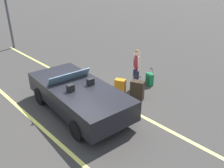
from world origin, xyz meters
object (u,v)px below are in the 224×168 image
(convertible_car, at_px, (75,93))
(suitcase_small_carryon, at_px, (149,79))
(suitcase_large_black, at_px, (137,90))
(suitcase_medium_bright, at_px, (120,87))
(traveler_person, at_px, (136,68))

(convertible_car, distance_m, suitcase_small_carryon, 3.40)
(suitcase_large_black, bearing_deg, suitcase_medium_bright, 79.10)
(suitcase_medium_bright, bearing_deg, suitcase_small_carryon, -35.16)
(suitcase_large_black, relative_size, traveler_person, 0.59)
(suitcase_large_black, height_order, traveler_person, traveler_person)
(suitcase_medium_bright, bearing_deg, traveler_person, -34.11)
(suitcase_large_black, distance_m, suitcase_small_carryon, 1.42)
(convertible_car, bearing_deg, suitcase_medium_bright, -95.76)
(traveler_person, bearing_deg, suitcase_medium_bright, 15.87)
(convertible_car, relative_size, traveler_person, 2.59)
(suitcase_small_carryon, xyz_separation_m, traveler_person, (0.13, 0.73, 0.68))
(convertible_car, distance_m, traveler_person, 2.66)
(suitcase_medium_bright, distance_m, suitcase_small_carryon, 1.51)
(suitcase_large_black, bearing_deg, traveler_person, 21.38)
(convertible_car, distance_m, suitcase_medium_bright, 1.89)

